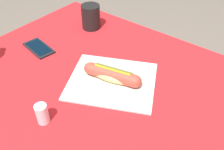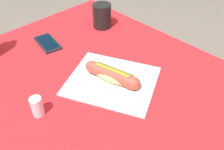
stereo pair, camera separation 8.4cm
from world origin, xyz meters
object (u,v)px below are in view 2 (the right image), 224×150
object	(u,v)px
hot_dog	(112,75)
salt_shaker	(37,107)
cell_phone	(49,42)
drinking_cup	(102,16)

from	to	relation	value
hot_dog	salt_shaker	size ratio (longest dim) A/B	3.22
cell_phone	hot_dog	bearing A→B (deg)	3.70
hot_dog	salt_shaker	distance (m)	0.27
salt_shaker	cell_phone	bearing A→B (deg)	142.56
drinking_cup	salt_shaker	bearing A→B (deg)	-62.60
drinking_cup	hot_dog	bearing A→B (deg)	-37.57
hot_dog	cell_phone	bearing A→B (deg)	-176.30
hot_dog	cell_phone	world-z (taller)	hot_dog
salt_shaker	hot_dog	bearing A→B (deg)	79.21
salt_shaker	drinking_cup	bearing A→B (deg)	117.40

